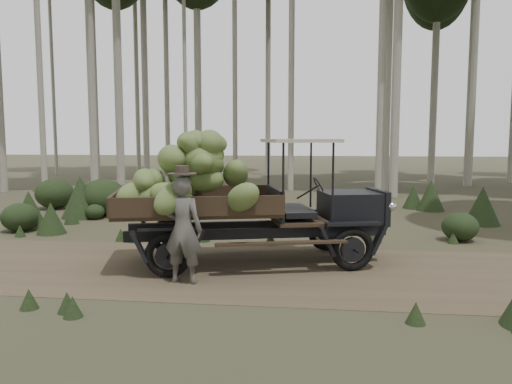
{
  "coord_description": "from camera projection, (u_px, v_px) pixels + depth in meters",
  "views": [
    {
      "loc": [
        2.47,
        -9.0,
        2.46
      ],
      "look_at": [
        1.29,
        0.57,
        1.41
      ],
      "focal_mm": 35.0,
      "sensor_mm": 36.0,
      "label": 1
    }
  ],
  "objects": [
    {
      "name": "ground",
      "position": [
        185.0,
        268.0,
        9.45
      ],
      "size": [
        120.0,
        120.0,
        0.0
      ],
      "primitive_type": "plane",
      "color": "#473D2B",
      "rests_on": "ground"
    },
    {
      "name": "dirt_track",
      "position": [
        185.0,
        268.0,
        9.45
      ],
      "size": [
        70.0,
        4.0,
        0.01
      ],
      "primitive_type": "cube",
      "color": "brown",
      "rests_on": "ground"
    },
    {
      "name": "banana_truck",
      "position": [
        217.0,
        187.0,
        9.44
      ],
      "size": [
        5.55,
        3.37,
        2.62
      ],
      "rotation": [
        0.0,
        0.0,
        0.26
      ],
      "color": "black",
      "rests_on": "ground"
    },
    {
      "name": "farmer",
      "position": [
        183.0,
        228.0,
        8.38
      ],
      "size": [
        0.71,
        0.54,
        2.0
      ],
      "rotation": [
        0.0,
        0.0,
        3.03
      ],
      "color": "#504F49",
      "rests_on": "ground"
    },
    {
      "name": "undergrowth",
      "position": [
        134.0,
        228.0,
        10.61
      ],
      "size": [
        25.1,
        18.35,
        1.3
      ],
      "color": "#233319",
      "rests_on": "ground"
    }
  ]
}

